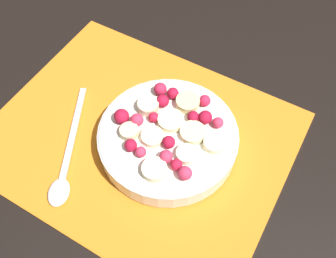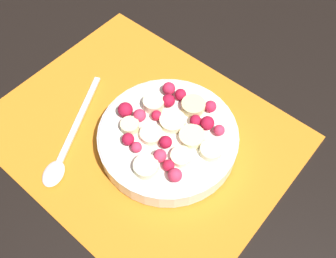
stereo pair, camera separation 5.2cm
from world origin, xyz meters
name	(u,v)px [view 1 (the left image)]	position (x,y,z in m)	size (l,w,h in m)	color
ground_plane	(139,138)	(0.00, 0.00, 0.00)	(3.00, 3.00, 0.00)	black
placemat	(139,137)	(0.00, 0.00, 0.00)	(0.43, 0.35, 0.01)	orange
fruit_bowl	(168,136)	(0.04, 0.01, 0.03)	(0.20, 0.20, 0.05)	white
spoon	(65,167)	(-0.06, -0.10, 0.01)	(0.11, 0.19, 0.01)	silver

